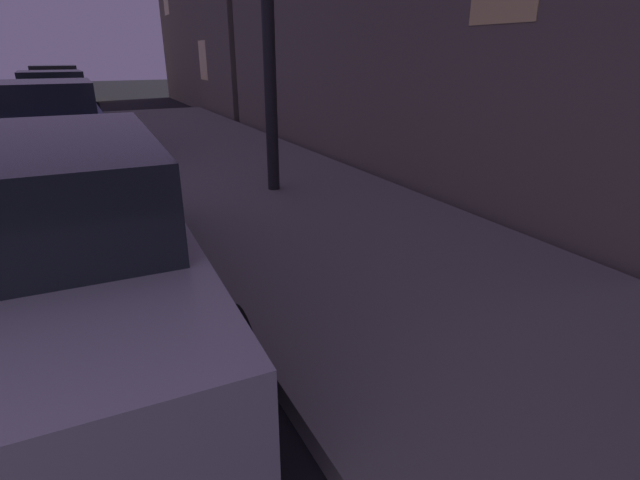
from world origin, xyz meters
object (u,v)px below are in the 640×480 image
car_silver (39,244)px  car_yellow_cab (56,85)px  car_green (55,98)px  car_blue (52,122)px

car_silver → car_yellow_cab: bearing=90.0°
car_silver → car_green: size_ratio=1.11×
car_silver → car_yellow_cab: 19.27m
car_silver → car_green: 12.44m
car_green → car_silver: bearing=-90.0°
car_blue → car_green: size_ratio=0.98×
car_silver → car_blue: 6.88m
car_green → car_yellow_cab: same height
car_green → car_yellow_cab: (0.00, 6.84, -0.00)m
car_blue → car_yellow_cab: same height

